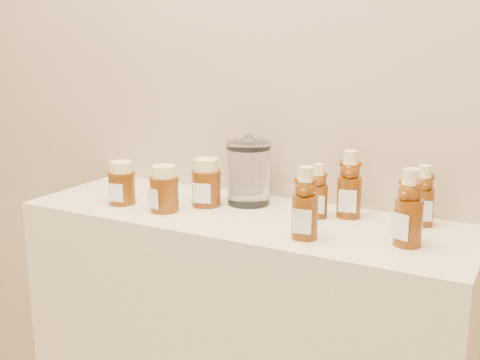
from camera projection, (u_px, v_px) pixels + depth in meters
The scene contains 10 objects.
wall_back at pixel (278, 39), 1.65m from camera, with size 3.50×0.02×2.70m, color tan.
bear_bottle_back_left at pixel (318, 187), 1.54m from camera, with size 0.05×0.05×0.16m, color #5A2707, non-canonical shape.
bear_bottle_back_mid at pixel (350, 180), 1.54m from camera, with size 0.07×0.07×0.20m, color #5A2707, non-canonical shape.
bear_bottle_back_right at pixel (423, 192), 1.48m from camera, with size 0.06×0.06×0.17m, color #5A2707, non-canonical shape.
bear_bottle_front_left at pixel (305, 198), 1.38m from camera, with size 0.07×0.07×0.19m, color #5A2707, non-canonical shape.
bear_bottle_front_right at pixel (409, 203), 1.33m from camera, with size 0.07×0.07×0.20m, color #5A2707, non-canonical shape.
honey_jar_left at pixel (122, 183), 1.67m from camera, with size 0.08×0.08×0.12m, color #5A2707, non-canonical shape.
honey_jar_back at pixel (206, 182), 1.65m from camera, with size 0.08×0.08×0.13m, color #5A2707, non-canonical shape.
honey_jar_front at pixel (164, 189), 1.60m from camera, with size 0.08×0.08×0.12m, color #5A2707, non-canonical shape.
glass_canister at pixel (249, 170), 1.66m from camera, with size 0.13×0.13×0.19m, color white, non-canonical shape.
Camera 1 is at (0.72, 0.21, 1.36)m, focal length 45.00 mm.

